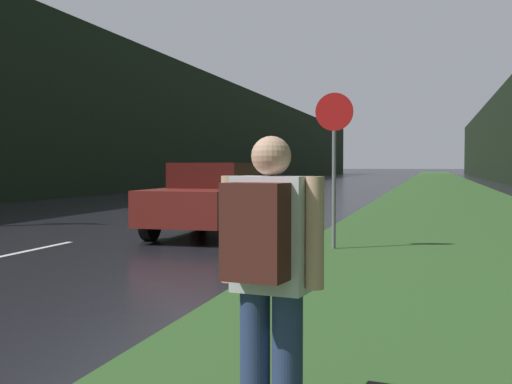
{
  "coord_description": "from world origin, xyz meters",
  "views": [
    {
      "loc": [
        6.71,
        -1.43,
        1.47
      ],
      "look_at": [
        2.55,
        13.74,
        0.82
      ],
      "focal_mm": 45.0,
      "sensor_mm": 36.0,
      "label": 1
    }
  ],
  "objects": [
    {
      "name": "hitchhiker_with_backpack",
      "position": [
        5.91,
        1.7,
        0.93
      ],
      "size": [
        0.56,
        0.44,
        1.62
      ],
      "rotation": [
        0.0,
        0.0,
        -0.16
      ],
      "color": "navy",
      "rests_on": "ground_plane"
    },
    {
      "name": "lane_stripe_c",
      "position": [
        0.0,
        14.99,
        0.0
      ],
      "size": [
        0.12,
        3.0,
        0.01
      ],
      "primitive_type": "cube",
      "color": "silver",
      "rests_on": "ground_plane"
    },
    {
      "name": "lane_stripe_d",
      "position": [
        0.0,
        21.99,
        0.0
      ],
      "size": [
        0.12,
        3.0,
        0.01
      ],
      "primitive_type": "cube",
      "color": "silver",
      "rests_on": "ground_plane"
    },
    {
      "name": "treeline_far_side",
      "position": [
        -10.41,
        50.0,
        4.21
      ],
      "size": [
        2.0,
        140.0,
        8.42
      ],
      "primitive_type": "cube",
      "color": "black",
      "rests_on": "ground_plane"
    },
    {
      "name": "stop_sign",
      "position": [
        5.07,
        9.71,
        1.67
      ],
      "size": [
        0.66,
        0.07,
        2.74
      ],
      "color": "slate",
      "rests_on": "ground_plane"
    },
    {
      "name": "grass_verge",
      "position": [
        7.41,
        40.0,
        0.01
      ],
      "size": [
        6.0,
        240.0,
        0.02
      ],
      "primitive_type": "cube",
      "color": "#2D5123",
      "rests_on": "ground_plane"
    },
    {
      "name": "lane_stripe_b",
      "position": [
        0.0,
        7.99,
        0.0
      ],
      "size": [
        0.12,
        3.0,
        0.01
      ],
      "primitive_type": "cube",
      "color": "silver",
      "rests_on": "ground_plane"
    },
    {
      "name": "lane_stripe_e",
      "position": [
        0.0,
        28.99,
        0.0
      ],
      "size": [
        0.12,
        3.0,
        0.01
      ],
      "primitive_type": "cube",
      "color": "silver",
      "rests_on": "ground_plane"
    },
    {
      "name": "car_passing_near",
      "position": [
        2.21,
        11.51,
        0.77
      ],
      "size": [
        1.83,
        4.39,
        1.53
      ],
      "rotation": [
        0.0,
        0.0,
        3.14
      ],
      "color": "maroon",
      "rests_on": "ground_plane"
    }
  ]
}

